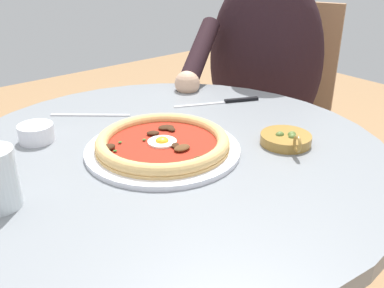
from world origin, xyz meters
TOP-DOWN VIEW (x-y plane):
  - dining_table at (0.00, 0.00)m, footprint 0.89×0.89m
  - pizza_on_plate at (0.01, -0.00)m, footprint 0.31×0.31m
  - steak_knife at (-0.29, -0.12)m, footprint 0.21×0.10m
  - ramekin_capers at (0.19, -0.21)m, footprint 0.07×0.07m
  - olive_pan at (-0.20, 0.13)m, footprint 0.10×0.12m
  - fork_utensil at (0.03, -0.27)m, footprint 0.15×0.13m
  - diner_person at (-0.60, -0.29)m, footprint 0.57×0.43m
  - cafe_chair_diner at (-0.74, -0.35)m, footprint 0.59×0.59m

SIDE VIEW (x-z plane):
  - cafe_chair_diner at x=-0.74m, z-range 0.08..0.98m
  - diner_person at x=-0.60m, z-range -0.06..1.14m
  - dining_table at x=0.00m, z-range 0.20..0.92m
  - fork_utensil at x=0.03m, z-range 0.72..0.72m
  - steak_knife at x=-0.29m, z-range 0.72..0.72m
  - olive_pan at x=-0.20m, z-range 0.71..0.75m
  - pizza_on_plate at x=0.01m, z-range 0.71..0.75m
  - ramekin_capers at x=0.19m, z-range 0.72..0.75m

